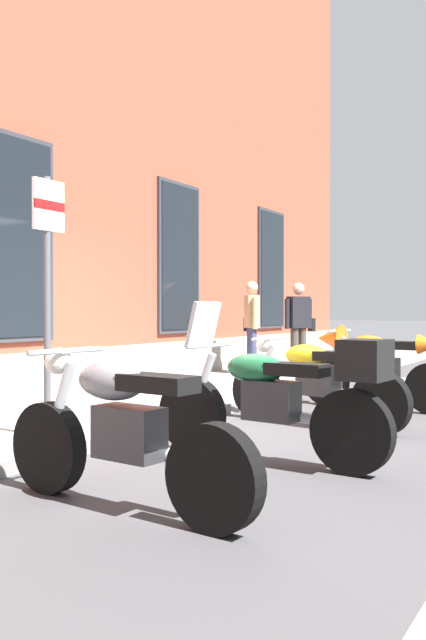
# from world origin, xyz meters

# --- Properties ---
(ground_plane) EXTENTS (140.00, 140.00, 0.00)m
(ground_plane) POSITION_xyz_m (0.00, 0.00, 0.00)
(ground_plane) COLOR #38383A
(sidewalk) EXTENTS (27.61, 2.38, 0.12)m
(sidewalk) POSITION_xyz_m (0.00, 1.19, 0.06)
(sidewalk) COLOR slate
(sidewalk) RESTS_ON ground_plane
(motorcycle_grey_naked) EXTENTS (0.62, 1.99, 0.98)m
(motorcycle_grey_naked) POSITION_xyz_m (-2.54, -1.23, 0.48)
(motorcycle_grey_naked) COLOR black
(motorcycle_grey_naked) RESTS_ON ground_plane
(motorcycle_green_touring) EXTENTS (0.62, 2.13, 1.30)m
(motorcycle_green_touring) POSITION_xyz_m (-0.93, -1.55, 0.54)
(motorcycle_green_touring) COLOR black
(motorcycle_green_touring) RESTS_ON ground_plane
(motorcycle_yellow_naked) EXTENTS (0.69, 2.14, 0.93)m
(motorcycle_yellow_naked) POSITION_xyz_m (0.84, -1.14, 0.47)
(motorcycle_yellow_naked) COLOR black
(motorcycle_yellow_naked) RESTS_ON ground_plane
(motorcycle_orange_sport) EXTENTS (0.62, 1.96, 1.04)m
(motorcycle_orange_sport) POSITION_xyz_m (2.36, -1.29, 0.57)
(motorcycle_orange_sport) COLOR black
(motorcycle_orange_sport) RESTS_ON ground_plane
(pedestrian_tan_coat) EXTENTS (0.55, 0.49, 1.61)m
(pedestrian_tan_coat) POSITION_xyz_m (4.59, 1.49, 1.02)
(pedestrian_tan_coat) COLOR #2D3351
(pedestrian_tan_coat) RESTS_ON sidewalk
(pedestrian_dark_jacket) EXTENTS (0.62, 0.39, 1.59)m
(pedestrian_dark_jacket) POSITION_xyz_m (5.24, 0.89, 1.01)
(pedestrian_dark_jacket) COLOR #38332D
(pedestrian_dark_jacket) RESTS_ON sidewalk
(parking_sign) EXTENTS (0.36, 0.07, 2.26)m
(parking_sign) POSITION_xyz_m (-1.49, 0.39, 1.59)
(parking_sign) COLOR #4C4C51
(parking_sign) RESTS_ON sidewalk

